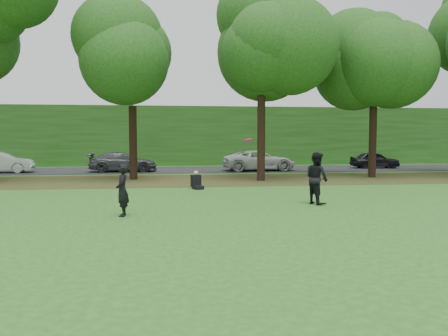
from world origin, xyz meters
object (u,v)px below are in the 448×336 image
at_px(player_right, 317,178).
at_px(seated_person, 197,182).
at_px(player_left, 122,190).
at_px(frisbee, 248,140).

height_order(player_right, seated_person, player_right).
bearing_deg(player_left, frisbee, 104.71).
bearing_deg(seated_person, frisbee, -92.40).
bearing_deg(player_right, seated_person, 18.42).
relative_size(player_right, frisbee, 5.36).
xyz_separation_m(player_right, seated_person, (-3.94, 5.17, -0.61)).
distance_m(player_left, player_right, 6.79).
relative_size(player_right, seated_person, 2.22).
distance_m(player_right, frisbee, 2.93).
bearing_deg(player_right, player_left, 84.91).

